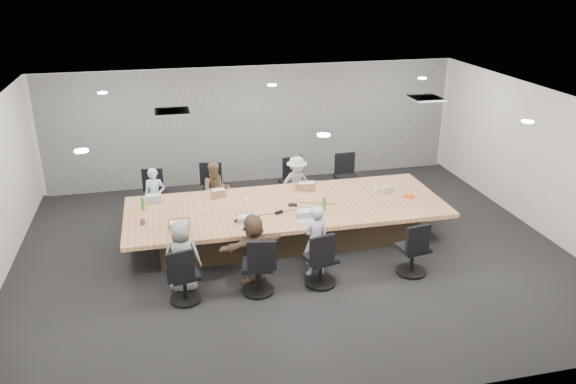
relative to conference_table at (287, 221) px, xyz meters
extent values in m
cube|color=black|center=(0.00, -0.50, -0.40)|extent=(10.00, 8.00, 0.00)
cube|color=white|center=(0.00, -0.50, 2.40)|extent=(10.00, 8.00, 0.00)
cube|color=beige|center=(0.00, 3.50, 1.00)|extent=(10.00, 0.00, 2.80)
cube|color=beige|center=(0.00, -4.50, 1.00)|extent=(10.00, 0.00, 2.80)
cube|color=beige|center=(5.00, -0.50, 1.00)|extent=(0.00, 8.00, 2.80)
cube|color=gray|center=(0.00, 3.42, 1.00)|extent=(9.80, 0.04, 2.80)
cube|color=#3D3022|center=(0.00, 0.00, -0.07)|extent=(4.80, 1.40, 0.66)
cube|color=tan|center=(0.00, 0.00, 0.30)|extent=(6.00, 2.20, 0.08)
imported|color=#9BBFDC|center=(-2.44, 1.35, 0.20)|extent=(0.47, 0.34, 1.20)
cube|color=#B2B2B7|center=(-2.44, 0.80, 0.35)|extent=(0.30, 0.22, 0.02)
imported|color=brown|center=(-1.20, 1.35, 0.22)|extent=(0.63, 0.51, 1.23)
cube|color=#8C6647|center=(-1.20, 0.80, 0.35)|extent=(0.32, 0.25, 0.02)
imported|color=#9EA29E|center=(0.52, 1.35, 0.21)|extent=(0.86, 0.59, 1.23)
cube|color=#8C6647|center=(0.52, 0.80, 0.35)|extent=(0.39, 0.29, 0.02)
imported|color=gray|center=(-2.04, -1.35, 0.21)|extent=(0.66, 0.49, 1.22)
cube|color=#8C6647|center=(-2.04, -0.80, 0.35)|extent=(0.36, 0.25, 0.02)
imported|color=brown|center=(-0.87, -1.35, 0.21)|extent=(1.19, 0.64, 1.22)
cube|color=#B2B2B7|center=(-0.87, -0.80, 0.35)|extent=(0.31, 0.24, 0.02)
imported|color=#A2A3BF|center=(0.19, -1.35, 0.24)|extent=(0.52, 0.39, 1.28)
cube|color=#B2B2B7|center=(0.19, -0.80, 0.35)|extent=(0.30, 0.22, 0.02)
cylinder|color=#2C782D|center=(-2.65, 0.40, 0.46)|extent=(0.07, 0.07, 0.25)
cylinder|color=#2C782D|center=(0.63, -0.38, 0.46)|extent=(0.09, 0.09, 0.25)
cylinder|color=silver|center=(-1.65, 0.06, 0.44)|extent=(0.07, 0.07, 0.20)
cylinder|color=white|center=(-0.73, 0.24, 0.39)|extent=(0.10, 0.10, 0.09)
cylinder|color=white|center=(1.88, 0.25, 0.39)|extent=(0.09, 0.09, 0.10)
cylinder|color=brown|center=(-2.65, -0.25, 0.39)|extent=(0.11, 0.11, 0.10)
cube|color=black|center=(-0.98, -0.51, 0.35)|extent=(0.18, 0.15, 0.03)
cube|color=black|center=(0.11, -0.04, 0.36)|extent=(0.19, 0.15, 0.03)
cube|color=black|center=(-0.23, -0.35, 0.37)|extent=(0.16, 0.10, 0.06)
cube|color=#B3A78B|center=(2.09, 0.19, 0.40)|extent=(0.26, 0.21, 0.12)
cube|color=#D44D0B|center=(2.41, -0.15, 0.36)|extent=(0.23, 0.21, 0.04)
camera|label=1|loc=(-2.17, -9.50, 4.55)|focal=35.00mm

